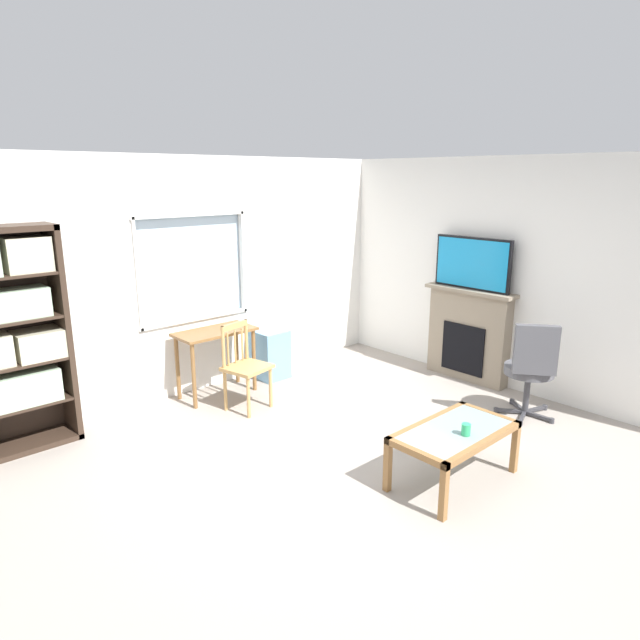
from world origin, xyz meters
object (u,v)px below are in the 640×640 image
(wooden_chair, at_px, (245,366))
(office_chair, at_px, (531,366))
(desk_under_window, at_px, (216,342))
(bookshelf, at_px, (9,335))
(tv, at_px, (472,263))
(sippy_cup, at_px, (466,429))
(fireplace, at_px, (468,334))
(plastic_drawer_unit, at_px, (270,354))
(coffee_table, at_px, (455,437))

(wooden_chair, xyz_separation_m, office_chair, (1.92, -2.11, 0.09))
(desk_under_window, relative_size, office_chair, 0.86)
(bookshelf, relative_size, wooden_chair, 2.18)
(tv, bearing_deg, desk_under_window, 147.26)
(bookshelf, bearing_deg, wooden_chair, -17.52)
(wooden_chair, distance_m, office_chair, 2.86)
(desk_under_window, distance_m, sippy_cup, 2.94)
(fireplace, bearing_deg, desk_under_window, 147.46)
(wooden_chair, relative_size, fireplace, 0.82)
(wooden_chair, height_order, tv, tv)
(fireplace, bearing_deg, plastic_drawer_unit, 136.32)
(bookshelf, distance_m, plastic_drawer_unit, 2.82)
(bookshelf, relative_size, plastic_drawer_unit, 3.37)
(fireplace, bearing_deg, tv, -180.00)
(bookshelf, height_order, fireplace, bookshelf)
(office_chair, xyz_separation_m, sippy_cup, (-1.57, -0.29, -0.06))
(bookshelf, height_order, plastic_drawer_unit, bookshelf)
(tv, xyz_separation_m, sippy_cup, (-2.07, -1.34, -0.90))
(plastic_drawer_unit, distance_m, coffee_table, 2.88)
(wooden_chair, xyz_separation_m, tv, (2.43, -1.06, 0.93))
(desk_under_window, xyz_separation_m, office_chair, (1.94, -2.63, -0.05))
(bookshelf, relative_size, tv, 2.07)
(bookshelf, bearing_deg, plastic_drawer_unit, -1.20)
(fireplace, relative_size, coffee_table, 1.07)
(bookshelf, bearing_deg, tv, -20.90)
(tv, bearing_deg, fireplace, 0.00)
(bookshelf, xyz_separation_m, tv, (4.40, -1.68, 0.35))
(bookshelf, bearing_deg, coffee_table, -51.13)
(wooden_chair, relative_size, plastic_drawer_unit, 1.54)
(coffee_table, bearing_deg, plastic_drawer_unit, 82.68)
(bookshelf, xyz_separation_m, sippy_cup, (2.33, -3.02, -0.56))
(office_chair, bearing_deg, bookshelf, 144.94)
(coffee_table, bearing_deg, fireplace, 30.86)
(bookshelf, xyz_separation_m, desk_under_window, (1.95, -0.11, -0.44))
(desk_under_window, distance_m, fireplace, 2.92)
(tv, bearing_deg, plastic_drawer_unit, 136.01)
(tv, distance_m, sippy_cup, 2.63)
(desk_under_window, bearing_deg, coffee_table, -81.93)
(wooden_chair, bearing_deg, coffee_table, -80.59)
(fireplace, relative_size, sippy_cup, 12.26)
(desk_under_window, height_order, wooden_chair, wooden_chair)
(fireplace, bearing_deg, bookshelf, 159.18)
(plastic_drawer_unit, xyz_separation_m, fireplace, (1.70, -1.62, 0.26))
(tv, bearing_deg, bookshelf, 159.10)
(bookshelf, relative_size, sippy_cup, 21.81)
(desk_under_window, xyz_separation_m, sippy_cup, (0.38, -2.92, -0.11))
(bookshelf, xyz_separation_m, coffee_table, (2.35, -2.91, -0.67))
(wooden_chair, height_order, plastic_drawer_unit, wooden_chair)
(bookshelf, bearing_deg, fireplace, -20.82)
(plastic_drawer_unit, relative_size, sippy_cup, 6.47)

